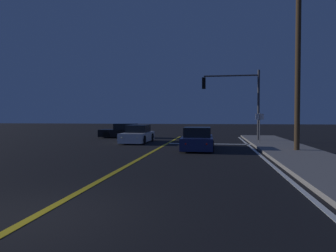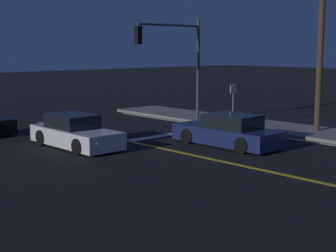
{
  "view_description": "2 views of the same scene",
  "coord_description": "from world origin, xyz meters",
  "px_view_note": "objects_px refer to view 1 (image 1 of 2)",
  "views": [
    {
      "loc": [
        3.46,
        -5.12,
        1.94
      ],
      "look_at": [
        -0.09,
        17.15,
        1.27
      ],
      "focal_mm": 31.77,
      "sensor_mm": 36.0,
      "label": 1
    },
    {
      "loc": [
        -13.52,
        -0.81,
        4.03
      ],
      "look_at": [
        -0.22,
        13.64,
        1.01
      ],
      "focal_mm": 54.45,
      "sensor_mm": 36.0,
      "label": 2
    }
  ],
  "objects_px": {
    "traffic_signal_near_right": "(237,94)",
    "street_sign_corner": "(260,123)",
    "car_parked_curb_white": "(138,135)",
    "car_side_waiting_navy": "(197,140)",
    "utility_pole_right": "(298,47)",
    "car_mid_block_black": "(124,132)"
  },
  "relations": [
    {
      "from": "traffic_signal_near_right",
      "to": "street_sign_corner",
      "type": "height_order",
      "value": "traffic_signal_near_right"
    },
    {
      "from": "car_parked_curb_white",
      "to": "street_sign_corner",
      "type": "relative_size",
      "value": 2.04
    },
    {
      "from": "car_side_waiting_navy",
      "to": "utility_pole_right",
      "type": "distance_m",
      "value": 7.58
    },
    {
      "from": "car_parked_curb_white",
      "to": "street_sign_corner",
      "type": "distance_m",
      "value": 8.96
    },
    {
      "from": "traffic_signal_near_right",
      "to": "street_sign_corner",
      "type": "distance_m",
      "value": 3.84
    },
    {
      "from": "traffic_signal_near_right",
      "to": "street_sign_corner",
      "type": "relative_size",
      "value": 2.52
    },
    {
      "from": "traffic_signal_near_right",
      "to": "utility_pole_right",
      "type": "height_order",
      "value": "utility_pole_right"
    },
    {
      "from": "car_mid_block_black",
      "to": "street_sign_corner",
      "type": "xyz_separation_m",
      "value": [
        11.53,
        -5.77,
        0.92
      ]
    },
    {
      "from": "car_parked_curb_white",
      "to": "street_sign_corner",
      "type": "height_order",
      "value": "street_sign_corner"
    },
    {
      "from": "car_parked_curb_white",
      "to": "traffic_signal_near_right",
      "type": "height_order",
      "value": "traffic_signal_near_right"
    },
    {
      "from": "car_mid_block_black",
      "to": "car_side_waiting_navy",
      "type": "relative_size",
      "value": 0.93
    },
    {
      "from": "car_side_waiting_navy",
      "to": "car_parked_curb_white",
      "type": "relative_size",
      "value": 1.04
    },
    {
      "from": "car_parked_curb_white",
      "to": "utility_pole_right",
      "type": "bearing_deg",
      "value": 154.11
    },
    {
      "from": "car_side_waiting_navy",
      "to": "street_sign_corner",
      "type": "relative_size",
      "value": 2.13
    },
    {
      "from": "traffic_signal_near_right",
      "to": "utility_pole_right",
      "type": "bearing_deg",
      "value": 111.82
    },
    {
      "from": "car_side_waiting_navy",
      "to": "car_parked_curb_white",
      "type": "bearing_deg",
      "value": 138.07
    },
    {
      "from": "car_side_waiting_navy",
      "to": "street_sign_corner",
      "type": "bearing_deg",
      "value": 36.51
    },
    {
      "from": "car_mid_block_black",
      "to": "utility_pole_right",
      "type": "bearing_deg",
      "value": -129.78
    },
    {
      "from": "car_side_waiting_navy",
      "to": "utility_pole_right",
      "type": "height_order",
      "value": "utility_pole_right"
    },
    {
      "from": "utility_pole_right",
      "to": "car_parked_curb_white",
      "type": "bearing_deg",
      "value": 154.34
    },
    {
      "from": "traffic_signal_near_right",
      "to": "car_side_waiting_navy",
      "type": "bearing_deg",
      "value": 65.39
    },
    {
      "from": "utility_pole_right",
      "to": "street_sign_corner",
      "type": "height_order",
      "value": "utility_pole_right"
    }
  ]
}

